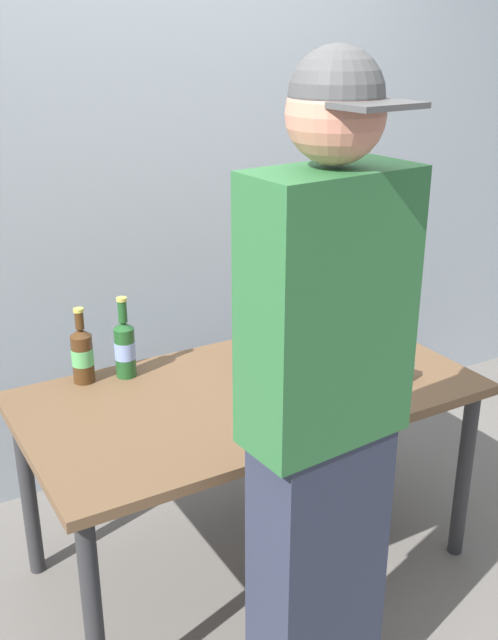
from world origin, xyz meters
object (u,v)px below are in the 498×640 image
coffee_mug (400,370)px  laptop (290,356)px  beer_bottle_dark (125,347)px  person_figure (323,416)px  beer_bottle_amber (82,354)px

coffee_mug → laptop: bearing=132.3°
beer_bottle_dark → person_figure: size_ratio=0.16×
laptop → person_figure: size_ratio=0.17×
laptop → coffee_mug: bearing=-47.7°
coffee_mug → beer_bottle_amber: bearing=149.9°
laptop → beer_bottle_dark: 0.58m
beer_bottle_dark → person_figure: bearing=-79.8°
coffee_mug → person_figure: bearing=-146.1°
person_figure → coffee_mug: (0.62, 0.42, -0.20)m
beer_bottle_amber → coffee_mug: beer_bottle_amber is taller
laptop → beer_bottle_amber: beer_bottle_amber is taller
beer_bottle_dark → person_figure: 0.95m
laptop → beer_bottle_amber: 0.72m
laptop → coffee_mug: 0.39m
laptop → beer_bottle_dark: beer_bottle_dark is taller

